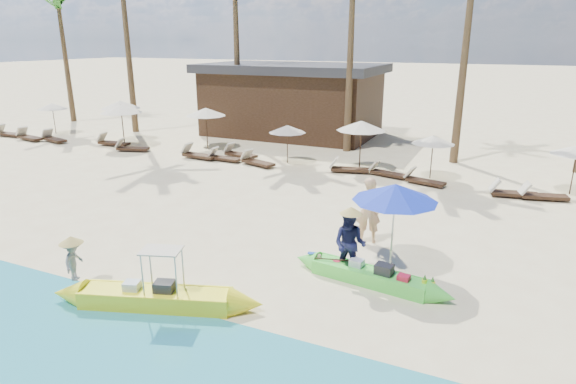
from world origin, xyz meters
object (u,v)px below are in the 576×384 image
at_px(green_canoe, 369,276).
at_px(yellow_canoe, 156,298).
at_px(tourist, 368,210).
at_px(blue_umbrella, 395,193).

bearing_deg(green_canoe, yellow_canoe, -135.40).
xyz_separation_m(tourist, blue_umbrella, (1.02, -1.46, 1.09)).
distance_m(yellow_canoe, tourist, 6.44).
relative_size(green_canoe, blue_umbrella, 2.00).
bearing_deg(tourist, yellow_canoe, 42.57).
xyz_separation_m(yellow_canoe, tourist, (3.29, 5.48, 0.76)).
height_order(green_canoe, yellow_canoe, yellow_canoe).
relative_size(green_canoe, tourist, 2.33).
bearing_deg(tourist, green_canoe, 90.31).
bearing_deg(yellow_canoe, green_canoe, 18.61).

